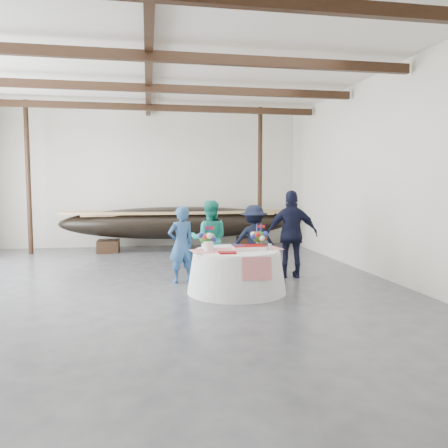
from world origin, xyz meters
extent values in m
cube|color=#3D3D42|center=(0.00, 0.00, 0.00)|extent=(10.00, 12.00, 0.01)
cube|color=silver|center=(0.00, 6.00, 2.25)|extent=(10.00, 0.02, 4.50)
cube|color=silver|center=(0.00, -6.00, 2.25)|extent=(10.00, 0.02, 4.50)
cube|color=silver|center=(5.00, 0.00, 2.25)|extent=(0.02, 12.00, 4.50)
cube|color=white|center=(0.00, 0.00, 4.50)|extent=(10.00, 12.00, 0.01)
cube|color=black|center=(0.00, -1.00, 4.25)|extent=(9.80, 0.12, 0.18)
cube|color=black|center=(0.00, 1.50, 4.25)|extent=(9.80, 0.12, 0.18)
cube|color=black|center=(0.00, 4.00, 4.25)|extent=(9.80, 0.12, 0.18)
cube|color=black|center=(0.00, 0.00, 4.38)|extent=(0.15, 11.76, 0.15)
cylinder|color=black|center=(-3.50, 4.80, 2.25)|extent=(0.14, 0.14, 4.50)
cylinder|color=black|center=(3.50, 4.80, 2.25)|extent=(0.14, 0.14, 4.50)
cube|color=black|center=(-1.27, 4.80, 0.18)|extent=(0.64, 0.82, 0.37)
cube|color=black|center=(3.12, 4.80, 0.18)|extent=(0.64, 0.82, 0.37)
ellipsoid|color=black|center=(0.93, 4.80, 0.87)|extent=(7.31, 1.46, 1.01)
cube|color=#9E7A4C|center=(0.93, 4.80, 1.14)|extent=(5.85, 0.96, 0.05)
cone|color=silver|center=(1.60, -0.80, 0.39)|extent=(1.89, 1.89, 0.78)
cylinder|color=silver|center=(1.60, -0.80, 0.79)|extent=(1.60, 1.60, 0.04)
cube|color=red|center=(1.60, -0.80, 0.81)|extent=(1.81, 0.81, 0.01)
cube|color=white|center=(1.82, -0.83, 0.84)|extent=(0.60, 0.40, 0.07)
cylinder|color=white|center=(1.04, -0.95, 0.90)|extent=(0.18, 0.18, 0.18)
cylinder|color=white|center=(1.06, -0.48, 0.90)|extent=(0.18, 0.18, 0.18)
cube|color=maroon|center=(1.34, -1.22, 0.82)|extent=(0.30, 0.24, 0.03)
cone|color=silver|center=(2.21, -0.92, 0.87)|extent=(0.09, 0.09, 0.12)
imported|color=#295184|center=(0.62, 0.20, 0.80)|extent=(0.68, 0.56, 1.60)
imported|color=#1C937C|center=(1.27, 0.61, 0.85)|extent=(0.91, 0.76, 1.70)
imported|color=black|center=(2.30, 0.67, 0.79)|extent=(1.12, 0.78, 1.59)
imported|color=black|center=(3.05, 0.26, 0.96)|extent=(1.19, 0.64, 1.92)
camera|label=1|loc=(-0.05, -8.85, 2.02)|focal=35.00mm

